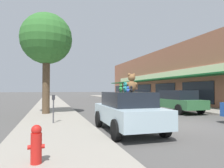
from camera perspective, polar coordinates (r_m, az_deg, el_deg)
name	(u,v)px	position (r m, az deg, el deg)	size (l,w,h in m)	color
ground_plane	(185,125)	(9.99, 20.12, -11.02)	(260.00, 260.00, 0.00)	#514F4C
sidewalk_near	(56,132)	(7.98, -15.71, -12.98)	(3.10, 90.00, 0.14)	gray
storefront_row	(212,77)	(29.38, 26.75, 1.87)	(16.15, 38.42, 6.70)	#9E6047
plush_art_car	(128,111)	(7.98, 4.47, -7.56)	(2.01, 4.10, 1.55)	#ADC6D1
teddy_bear_giant	(132,83)	(7.93, 5.60, 0.29)	(0.55, 0.35, 0.75)	olive
teddy_bear_red	(128,89)	(8.15, 4.59, -1.55)	(0.15, 0.15, 0.22)	red
teddy_bear_teal	(125,87)	(7.74, 3.81, -0.94)	(0.26, 0.26, 0.39)	teal
teddy_bear_blue	(128,89)	(7.06, 4.57, -1.55)	(0.14, 0.16, 0.22)	blue
teddy_bear_green	(121,88)	(8.56, 2.53, -1.12)	(0.24, 0.24, 0.35)	green
teddy_bear_black	(131,89)	(7.34, 5.53, -1.46)	(0.16, 0.16, 0.24)	black
teddy_bear_white	(131,89)	(8.83, 5.56, -1.52)	(0.17, 0.13, 0.23)	white
parked_car_far_center	(177,101)	(15.35, 18.15, -4.51)	(1.92, 4.41, 1.60)	#336B3D
parked_car_far_right	(135,96)	(21.80, 6.70, -3.57)	(2.08, 4.32, 1.65)	black
street_tree	(46,40)	(13.71, -18.21, 11.97)	(3.24, 3.24, 6.40)	brown
fire_hydrant	(36,144)	(4.54, -20.82, -15.76)	(0.33, 0.22, 0.79)	red
parking_meter	(53,105)	(9.48, -16.40, -5.80)	(0.14, 0.10, 1.27)	#4C4C51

